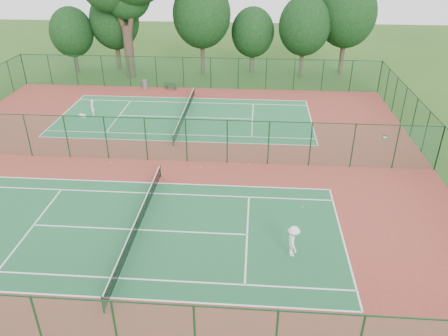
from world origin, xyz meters
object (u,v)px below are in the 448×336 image
at_px(player_near, 293,241).
at_px(kit_bag, 83,115).
at_px(trash_bin, 145,84).
at_px(player_far, 92,108).
at_px(bench, 171,86).

xyz_separation_m(player_near, kit_bag, (-18.67, 18.99, -0.79)).
distance_m(player_near, trash_bin, 31.50).
distance_m(player_far, kit_bag, 1.23).
height_order(player_near, trash_bin, player_near).
height_order(player_far, bench, player_far).
bearing_deg(player_near, trash_bin, 22.01).
distance_m(trash_bin, bench, 2.92).
distance_m(trash_bin, kit_bag, 9.73).
distance_m(player_near, player_far, 26.08).
xyz_separation_m(trash_bin, kit_bag, (-3.98, -8.87, -0.38)).
height_order(player_far, trash_bin, player_far).
bearing_deg(player_far, trash_bin, 146.81).
xyz_separation_m(trash_bin, bench, (2.92, -0.07, -0.09)).
xyz_separation_m(bench, kit_bag, (-6.89, -8.80, -0.29)).
distance_m(player_far, trash_bin, 9.18).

